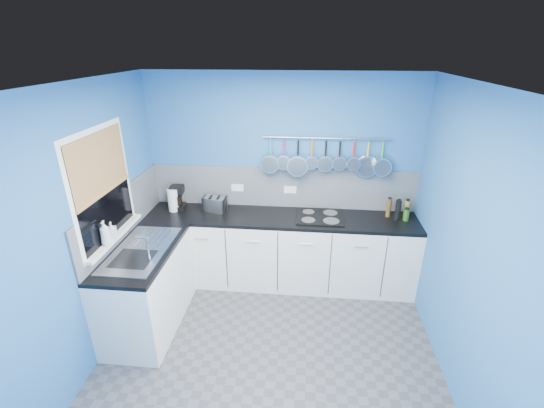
% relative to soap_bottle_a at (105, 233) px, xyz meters
% --- Properties ---
extents(floor, '(3.20, 3.00, 0.02)m').
position_rel_soap_bottle_a_xyz_m(floor, '(1.53, -0.12, -1.18)').
color(floor, '#47474C').
rests_on(floor, ground).
extents(ceiling, '(3.20, 3.00, 0.02)m').
position_rel_soap_bottle_a_xyz_m(ceiling, '(1.53, -0.12, 1.34)').
color(ceiling, white).
rests_on(ceiling, ground).
extents(wall_back, '(3.20, 0.02, 2.50)m').
position_rel_soap_bottle_a_xyz_m(wall_back, '(1.53, 1.39, 0.08)').
color(wall_back, '#2863A5').
rests_on(wall_back, ground).
extents(wall_front, '(3.20, 0.02, 2.50)m').
position_rel_soap_bottle_a_xyz_m(wall_front, '(1.53, -1.63, 0.08)').
color(wall_front, '#2863A5').
rests_on(wall_front, ground).
extents(wall_left, '(0.02, 3.00, 2.50)m').
position_rel_soap_bottle_a_xyz_m(wall_left, '(-0.08, -0.12, 0.08)').
color(wall_left, '#2863A5').
rests_on(wall_left, ground).
extents(wall_right, '(0.02, 3.00, 2.50)m').
position_rel_soap_bottle_a_xyz_m(wall_right, '(3.14, -0.12, 0.08)').
color(wall_right, '#2863A5').
rests_on(wall_right, ground).
extents(backsplash_back, '(3.20, 0.02, 0.50)m').
position_rel_soap_bottle_a_xyz_m(backsplash_back, '(1.53, 1.37, -0.02)').
color(backsplash_back, '#94979E').
rests_on(backsplash_back, wall_back).
extents(backsplash_left, '(0.02, 1.80, 0.50)m').
position_rel_soap_bottle_a_xyz_m(backsplash_left, '(-0.06, 0.48, -0.02)').
color(backsplash_left, '#94979E').
rests_on(backsplash_left, wall_left).
extents(cabinet_run_back, '(3.20, 0.60, 0.86)m').
position_rel_soap_bottle_a_xyz_m(cabinet_run_back, '(1.53, 1.08, -0.74)').
color(cabinet_run_back, silver).
rests_on(cabinet_run_back, ground).
extents(worktop_back, '(3.20, 0.60, 0.04)m').
position_rel_soap_bottle_a_xyz_m(worktop_back, '(1.53, 1.08, -0.29)').
color(worktop_back, black).
rests_on(worktop_back, cabinet_run_back).
extents(cabinet_run_left, '(0.60, 1.20, 0.86)m').
position_rel_soap_bottle_a_xyz_m(cabinet_run_left, '(0.23, 0.18, -0.74)').
color(cabinet_run_left, silver).
rests_on(cabinet_run_left, ground).
extents(worktop_left, '(0.60, 1.20, 0.04)m').
position_rel_soap_bottle_a_xyz_m(worktop_left, '(0.23, 0.18, -0.29)').
color(worktop_left, black).
rests_on(worktop_left, cabinet_run_left).
extents(window_frame, '(0.01, 1.00, 1.10)m').
position_rel_soap_bottle_a_xyz_m(window_frame, '(-0.05, 0.18, 0.38)').
color(window_frame, white).
rests_on(window_frame, wall_left).
extents(window_glass, '(0.01, 0.90, 1.00)m').
position_rel_soap_bottle_a_xyz_m(window_glass, '(-0.04, 0.18, 0.38)').
color(window_glass, black).
rests_on(window_glass, wall_left).
extents(bamboo_blind, '(0.01, 0.90, 0.55)m').
position_rel_soap_bottle_a_xyz_m(bamboo_blind, '(-0.03, 0.18, 0.61)').
color(bamboo_blind, olive).
rests_on(bamboo_blind, wall_left).
extents(window_sill, '(0.10, 0.98, 0.03)m').
position_rel_soap_bottle_a_xyz_m(window_sill, '(-0.02, 0.18, -0.13)').
color(window_sill, white).
rests_on(window_sill, wall_left).
extents(sink_unit, '(0.50, 0.95, 0.01)m').
position_rel_soap_bottle_a_xyz_m(sink_unit, '(0.23, 0.18, -0.27)').
color(sink_unit, silver).
rests_on(sink_unit, worktop_left).
extents(mixer_tap, '(0.12, 0.08, 0.26)m').
position_rel_soap_bottle_a_xyz_m(mixer_tap, '(0.39, -0.00, -0.14)').
color(mixer_tap, silver).
rests_on(mixer_tap, worktop_left).
extents(socket_left, '(0.15, 0.01, 0.09)m').
position_rel_soap_bottle_a_xyz_m(socket_left, '(0.98, 1.35, -0.04)').
color(socket_left, white).
rests_on(socket_left, backsplash_back).
extents(socket_right, '(0.15, 0.01, 0.09)m').
position_rel_soap_bottle_a_xyz_m(socket_right, '(1.63, 1.35, -0.04)').
color(socket_right, white).
rests_on(socket_right, backsplash_back).
extents(pot_rail, '(1.45, 0.02, 0.02)m').
position_rel_soap_bottle_a_xyz_m(pot_rail, '(2.03, 1.33, 0.61)').
color(pot_rail, silver).
rests_on(pot_rail, wall_back).
extents(soap_bottle_a, '(0.11, 0.11, 0.24)m').
position_rel_soap_bottle_a_xyz_m(soap_bottle_a, '(0.00, 0.00, 0.00)').
color(soap_bottle_a, white).
rests_on(soap_bottle_a, window_sill).
extents(soap_bottle_b, '(0.10, 0.10, 0.17)m').
position_rel_soap_bottle_a_xyz_m(soap_bottle_b, '(0.00, 0.11, -0.03)').
color(soap_bottle_b, white).
rests_on(soap_bottle_b, window_sill).
extents(paper_towel, '(0.12, 0.12, 0.27)m').
position_rel_soap_bottle_a_xyz_m(paper_towel, '(0.24, 1.11, -0.13)').
color(paper_towel, white).
rests_on(paper_towel, worktop_back).
extents(coffee_maker, '(0.18, 0.20, 0.29)m').
position_rel_soap_bottle_a_xyz_m(coffee_maker, '(0.27, 1.16, -0.12)').
color(coffee_maker, black).
rests_on(coffee_maker, worktop_back).
extents(toaster, '(0.30, 0.21, 0.17)m').
position_rel_soap_bottle_a_xyz_m(toaster, '(0.73, 1.16, -0.18)').
color(toaster, silver).
rests_on(toaster, worktop_back).
extents(canister, '(0.09, 0.09, 0.12)m').
position_rel_soap_bottle_a_xyz_m(canister, '(0.80, 1.17, -0.21)').
color(canister, silver).
rests_on(canister, worktop_back).
extents(hob, '(0.54, 0.47, 0.01)m').
position_rel_soap_bottle_a_xyz_m(hob, '(1.99, 1.09, -0.26)').
color(hob, black).
rests_on(hob, worktop_back).
extents(pan_0, '(0.21, 0.12, 0.40)m').
position_rel_soap_bottle_a_xyz_m(pan_0, '(1.40, 1.32, 0.41)').
color(pan_0, silver).
rests_on(pan_0, pot_rail).
extents(pan_1, '(0.17, 0.11, 0.36)m').
position_rel_soap_bottle_a_xyz_m(pan_1, '(1.55, 1.32, 0.43)').
color(pan_1, silver).
rests_on(pan_1, pot_rail).
extents(pan_2, '(0.24, 0.13, 0.43)m').
position_rel_soap_bottle_a_xyz_m(pan_2, '(1.71, 1.32, 0.39)').
color(pan_2, silver).
rests_on(pan_2, pot_rail).
extents(pan_3, '(0.16, 0.11, 0.35)m').
position_rel_soap_bottle_a_xyz_m(pan_3, '(1.87, 1.32, 0.44)').
color(pan_3, silver).
rests_on(pan_3, pot_rail).
extents(pan_4, '(0.19, 0.10, 0.38)m').
position_rel_soap_bottle_a_xyz_m(pan_4, '(2.03, 1.32, 0.42)').
color(pan_4, silver).
rests_on(pan_4, pot_rail).
extents(pan_5, '(0.16, 0.10, 0.35)m').
position_rel_soap_bottle_a_xyz_m(pan_5, '(2.19, 1.32, 0.43)').
color(pan_5, silver).
rests_on(pan_5, pot_rail).
extents(pan_6, '(0.16, 0.11, 0.35)m').
position_rel_soap_bottle_a_xyz_m(pan_6, '(2.35, 1.32, 0.44)').
color(pan_6, silver).
rests_on(pan_6, pot_rail).
extents(pan_7, '(0.26, 0.05, 0.45)m').
position_rel_soap_bottle_a_xyz_m(pan_7, '(2.51, 1.32, 0.39)').
color(pan_7, silver).
rests_on(pan_7, pot_rail).
extents(pan_8, '(0.21, 0.13, 0.40)m').
position_rel_soap_bottle_a_xyz_m(pan_8, '(2.67, 1.32, 0.41)').
color(pan_8, silver).
rests_on(pan_8, pot_rail).
extents(condiment_0, '(0.06, 0.06, 0.20)m').
position_rel_soap_bottle_a_xyz_m(condiment_0, '(3.00, 1.21, -0.17)').
color(condiment_0, olive).
rests_on(condiment_0, worktop_back).
extents(condiment_1, '(0.05, 0.05, 0.15)m').
position_rel_soap_bottle_a_xyz_m(condiment_1, '(2.91, 1.21, -0.20)').
color(condiment_1, '#8C5914').
rests_on(condiment_1, worktop_back).
extents(condiment_2, '(0.05, 0.05, 0.22)m').
position_rel_soap_bottle_a_xyz_m(condiment_2, '(2.79, 1.19, -0.16)').
color(condiment_2, brown).
rests_on(condiment_2, worktop_back).
extents(condiment_3, '(0.07, 0.07, 0.14)m').
position_rel_soap_bottle_a_xyz_m(condiment_3, '(2.98, 1.11, -0.20)').
color(condiment_3, '#265919').
rests_on(condiment_3, worktop_back).
extents(condiment_4, '(0.07, 0.07, 0.23)m').
position_rel_soap_bottle_a_xyz_m(condiment_4, '(2.87, 1.12, -0.15)').
color(condiment_4, black).
rests_on(condiment_4, worktop_back).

